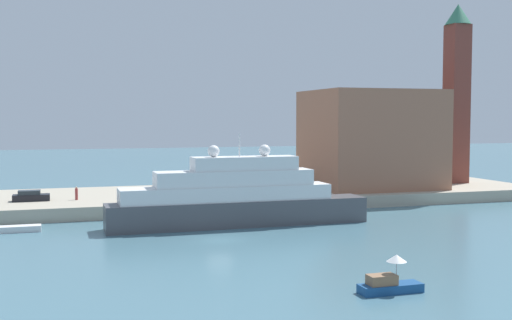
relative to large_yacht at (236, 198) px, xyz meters
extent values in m
plane|color=slate|center=(-3.93, -7.73, -3.11)|extent=(400.00, 400.00, 0.00)
cube|color=#ADA38E|center=(-3.93, 19.56, -2.28)|extent=(110.00, 22.58, 1.67)
cube|color=#4C4C51|center=(0.38, 0.00, -1.67)|extent=(29.81, 4.19, 2.89)
cube|color=white|center=(-1.11, 0.00, 0.61)|extent=(23.85, 3.86, 1.68)
cube|color=white|center=(-0.22, 0.00, 2.32)|extent=(17.89, 3.52, 1.73)
cube|color=white|center=(0.97, 0.00, 3.95)|extent=(11.93, 3.19, 1.54)
cylinder|color=silver|center=(0.38, 0.00, 6.04)|extent=(0.16, 0.16, 2.63)
sphere|color=white|center=(3.36, 0.00, 5.38)|extent=(1.32, 1.32, 1.32)
sphere|color=white|center=(-2.60, 0.00, 5.38)|extent=(1.32, 1.32, 1.32)
cube|color=navy|center=(2.70, -29.95, -2.80)|extent=(4.53, 1.44, 0.63)
cube|color=#8C6647|center=(2.02, -29.95, -2.14)|extent=(1.99, 1.15, 0.69)
cylinder|color=#B2B2B2|center=(3.16, -29.95, -1.72)|extent=(0.06, 0.06, 1.53)
cone|color=white|center=(3.16, -29.95, -0.70)|extent=(1.41, 1.41, 0.49)
cube|color=silver|center=(-23.74, 3.26, -2.79)|extent=(5.51, 1.59, 0.66)
cube|color=#9E664C|center=(26.45, 18.40, 5.88)|extent=(18.14, 15.87, 14.65)
cube|color=brown|center=(42.73, 20.12, 11.29)|extent=(3.19, 3.19, 25.47)
cone|color=#387A5B|center=(42.73, 20.12, 25.66)|extent=(4.15, 4.15, 3.27)
cube|color=black|center=(-22.38, 16.36, -1.03)|extent=(4.49, 1.86, 0.83)
cube|color=#262D33|center=(-22.61, 16.36, -0.35)|extent=(2.69, 1.68, 0.52)
cylinder|color=maroon|center=(-16.88, 15.73, -0.71)|extent=(0.36, 0.36, 1.47)
sphere|color=tan|center=(-16.88, 15.73, 0.15)|extent=(0.24, 0.24, 0.24)
cylinder|color=black|center=(1.93, 9.13, -1.13)|extent=(0.37, 0.37, 0.62)
camera|label=1|loc=(-19.39, -68.78, 9.02)|focal=44.77mm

